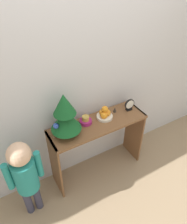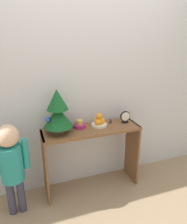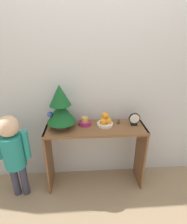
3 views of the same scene
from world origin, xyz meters
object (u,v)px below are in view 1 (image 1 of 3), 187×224
at_px(mini_tree, 65,115).
at_px(child_figure, 25,173).
at_px(desk_clock, 129,105).
at_px(fruit_bowl, 105,114).
at_px(singing_bowl, 86,121).
at_px(figurine, 115,110).

xyz_separation_m(mini_tree, child_figure, (-0.50, -0.13, -0.39)).
bearing_deg(desk_clock, fruit_bowl, 175.99).
height_order(singing_bowl, child_figure, child_figure).
relative_size(fruit_bowl, child_figure, 0.18).
xyz_separation_m(mini_tree, fruit_bowl, (0.47, 0.03, -0.19)).
xyz_separation_m(mini_tree, figurine, (0.63, 0.06, -0.21)).
xyz_separation_m(fruit_bowl, child_figure, (-0.97, -0.16, -0.20)).
bearing_deg(figurine, child_figure, -170.25).
height_order(singing_bowl, desk_clock, desk_clock).
relative_size(figurine, child_figure, 0.06).
bearing_deg(mini_tree, singing_bowl, 12.25).
distance_m(fruit_bowl, desk_clock, 0.32).
height_order(fruit_bowl, child_figure, child_figure).
bearing_deg(fruit_bowl, figurine, 10.85).
distance_m(mini_tree, fruit_bowl, 0.51).
bearing_deg(mini_tree, figurine, 5.44).
bearing_deg(singing_bowl, desk_clock, -4.87).
height_order(fruit_bowl, desk_clock, fruit_bowl).
bearing_deg(singing_bowl, figurine, 0.95).
bearing_deg(child_figure, mini_tree, 14.98).
bearing_deg(mini_tree, child_figure, -165.02).
xyz_separation_m(figurine, child_figure, (-1.13, -0.19, -0.18)).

